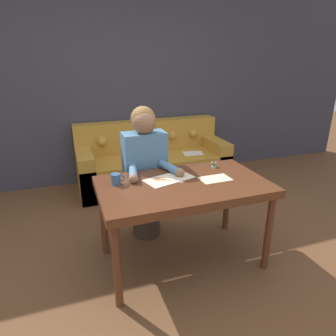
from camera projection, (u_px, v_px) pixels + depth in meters
ground_plane at (175, 268)px, 2.62m from camera, size 16.00×16.00×0.00m
wall_back at (118, 90)px, 4.17m from camera, size 8.00×0.06×2.60m
dining_table at (183, 191)px, 2.49m from camera, size 1.39×0.80×0.76m
couch at (153, 163)px, 4.27m from camera, size 2.07×0.80×0.88m
person at (145, 172)px, 2.89m from camera, size 0.49×0.57×1.32m
pattern_paper_main at (169, 179)px, 2.54m from camera, size 0.46×0.32×0.00m
pattern_paper_offcut at (215, 179)px, 2.54m from camera, size 0.26×0.17×0.00m
scissors at (164, 180)px, 2.51m from camera, size 0.24×0.17×0.01m
mug at (116, 179)px, 2.42m from camera, size 0.11×0.08×0.09m
thread_spool at (214, 165)px, 2.81m from camera, size 0.04×0.04×0.05m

